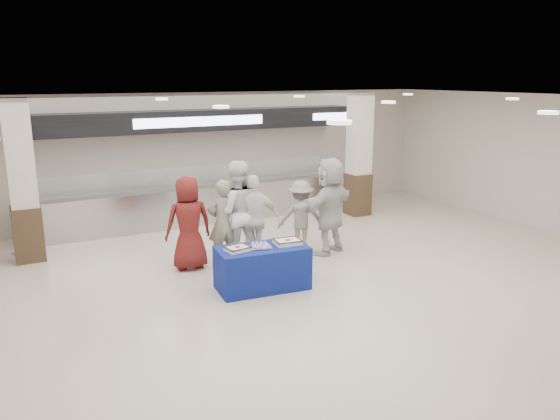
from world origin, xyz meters
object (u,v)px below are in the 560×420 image
soldier_b (301,216)px  display_table (262,268)px  sheet_cake_right (288,241)px  chef_short (254,220)px  chef_tall (237,212)px  civilian_white (329,206)px  cupcake_tray (261,246)px  sheet_cake_left (238,248)px  soldier_a (223,223)px  civilian_maroon (188,223)px

soldier_b → display_table: bearing=66.4°
sheet_cake_right → chef_short: (-0.02, 1.33, 0.09)m
chef_tall → civilian_white: chef_tall is taller
cupcake_tray → display_table: bearing=12.8°
display_table → chef_tall: chef_tall is taller
display_table → sheet_cake_left: size_ratio=3.64×
civilian_white → soldier_a: bearing=-31.1°
civilian_maroon → soldier_b: (2.44, -0.02, -0.15)m
sheet_cake_left → civilian_white: bearing=23.8°
soldier_b → civilian_white: (0.44, -0.42, 0.26)m
soldier_b → soldier_a: bearing=26.6°
civilian_white → civilian_maroon: bearing=-31.6°
sheet_cake_left → civilian_maroon: 1.60m
soldier_a → cupcake_tray: bearing=98.1°
civilian_maroon → chef_tall: 0.98m
display_table → sheet_cake_right: 0.63m
cupcake_tray → soldier_a: size_ratio=0.24×
sheet_cake_left → civilian_maroon: (-0.33, 1.56, 0.11)m
soldier_a → civilian_white: size_ratio=0.85×
cupcake_tray → soldier_b: bearing=42.7°
sheet_cake_left → soldier_b: size_ratio=0.29×
chef_tall → soldier_a: bearing=23.1°
soldier_b → sheet_cake_left: bearing=59.4°
cupcake_tray → chef_short: size_ratio=0.24×
sheet_cake_right → soldier_b: 2.00m
soldier_a → chef_short: 0.60m
civilian_maroon → display_table: bearing=119.5°
sheet_cake_right → chef_tall: bearing=100.2°
display_table → chef_tall: (0.19, 1.51, 0.64)m
cupcake_tray → chef_tall: chef_tall is taller
soldier_b → chef_short: bearing=36.1°
display_table → civilian_white: 2.47m
display_table → civilian_white: (2.10, 1.14, 0.63)m
cupcake_tray → civilian_maroon: size_ratio=0.23×
chef_short → civilian_maroon: bearing=-5.3°
chef_tall → chef_short: 0.37m
sheet_cake_left → civilian_white: size_ratio=0.21×
soldier_a → civilian_white: 2.25m
chef_tall → civilian_maroon: bearing=8.7°
sheet_cake_left → cupcake_tray: (0.42, -0.02, -0.01)m
sheet_cake_left → chef_short: size_ratio=0.24×
chef_tall → soldier_b: 1.50m
sheet_cake_right → civilian_maroon: civilian_maroon is taller
soldier_a → soldier_b: soldier_a is taller
chef_tall → civilian_white: size_ratio=1.01×
sheet_cake_right → cupcake_tray: size_ratio=1.16×
display_table → cupcake_tray: 0.41m
chef_short → civilian_white: bearing=-176.9°
sheet_cake_right → cupcake_tray: bearing=175.5°
civilian_white → sheet_cake_right: bearing=13.0°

